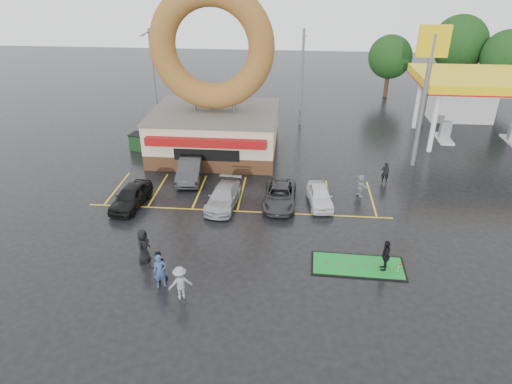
# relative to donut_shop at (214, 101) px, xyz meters

# --- Properties ---
(ground) EXTENTS (120.00, 120.00, 0.00)m
(ground) POSITION_rel_donut_shop_xyz_m (3.00, -12.97, -4.46)
(ground) COLOR black
(ground) RESTS_ON ground
(donut_shop) EXTENTS (10.20, 8.70, 13.50)m
(donut_shop) POSITION_rel_donut_shop_xyz_m (0.00, 0.00, 0.00)
(donut_shop) COLOR #472B19
(donut_shop) RESTS_ON ground
(gas_station) EXTENTS (12.30, 13.65, 5.90)m
(gas_station) POSITION_rel_donut_shop_xyz_m (23.00, 7.97, -0.77)
(gas_station) COLOR silver
(gas_station) RESTS_ON ground
(shell_sign) EXTENTS (2.20, 0.36, 10.60)m
(shell_sign) POSITION_rel_donut_shop_xyz_m (16.00, -0.97, 2.91)
(shell_sign) COLOR slate
(shell_sign) RESTS_ON ground
(streetlight_left) EXTENTS (0.40, 2.21, 9.00)m
(streetlight_left) POSITION_rel_donut_shop_xyz_m (-7.00, 6.95, 0.32)
(streetlight_left) COLOR slate
(streetlight_left) RESTS_ON ground
(streetlight_mid) EXTENTS (0.40, 2.21, 9.00)m
(streetlight_mid) POSITION_rel_donut_shop_xyz_m (7.00, 7.95, 0.32)
(streetlight_mid) COLOR slate
(streetlight_mid) RESTS_ON ground
(streetlight_right) EXTENTS (0.40, 2.21, 9.00)m
(streetlight_right) POSITION_rel_donut_shop_xyz_m (19.00, 8.95, 0.32)
(streetlight_right) COLOR slate
(streetlight_right) RESTS_ON ground
(tree_far_a) EXTENTS (5.60, 5.60, 8.00)m
(tree_far_a) POSITION_rel_donut_shop_xyz_m (29.00, 17.03, 0.72)
(tree_far_a) COLOR #332114
(tree_far_a) RESTS_ON ground
(tree_far_c) EXTENTS (6.30, 6.30, 9.00)m
(tree_far_c) POSITION_rel_donut_shop_xyz_m (25.00, 21.03, 1.37)
(tree_far_c) COLOR #332114
(tree_far_c) RESTS_ON ground
(tree_far_d) EXTENTS (4.90, 4.90, 7.00)m
(tree_far_d) POSITION_rel_donut_shop_xyz_m (17.00, 19.03, 0.07)
(tree_far_d) COLOR #332114
(tree_far_d) RESTS_ON ground
(car_black) EXTENTS (2.16, 4.31, 1.41)m
(car_black) POSITION_rel_donut_shop_xyz_m (-4.09, -9.47, -3.76)
(car_black) COLOR black
(car_black) RESTS_ON ground
(car_dgrey) EXTENTS (2.04, 4.84, 1.55)m
(car_dgrey) POSITION_rel_donut_shop_xyz_m (-1.08, -4.97, -3.69)
(car_dgrey) COLOR #292A2C
(car_dgrey) RESTS_ON ground
(car_silver) EXTENTS (2.23, 4.61, 1.29)m
(car_silver) POSITION_rel_donut_shop_xyz_m (2.01, -8.85, -3.82)
(car_silver) COLOR #A3A3A8
(car_silver) RESTS_ON ground
(car_grey) EXTENTS (2.13, 4.54, 1.25)m
(car_grey) POSITION_rel_donut_shop_xyz_m (5.72, -8.33, -3.84)
(car_grey) COLOR #313133
(car_grey) RESTS_ON ground
(car_white) EXTENTS (1.93, 3.85, 1.26)m
(car_white) POSITION_rel_donut_shop_xyz_m (8.38, -8.12, -3.83)
(car_white) COLOR white
(car_white) RESTS_ON ground
(person_blue) EXTENTS (0.78, 0.64, 1.84)m
(person_blue) POSITION_rel_donut_shop_xyz_m (0.15, -17.42, -3.55)
(person_blue) COLOR navy
(person_blue) RESTS_ON ground
(person_blackjkt) EXTENTS (1.07, 1.03, 1.75)m
(person_blackjkt) POSITION_rel_donut_shop_xyz_m (-0.07, -16.99, -3.59)
(person_blackjkt) COLOR black
(person_blackjkt) RESTS_ON ground
(person_hoodie) EXTENTS (1.33, 1.08, 1.79)m
(person_hoodie) POSITION_rel_donut_shop_xyz_m (1.35, -18.19, -3.57)
(person_hoodie) COLOR gray
(person_hoodie) RESTS_ON ground
(person_bystander) EXTENTS (0.73, 1.02, 1.96)m
(person_bystander) POSITION_rel_donut_shop_xyz_m (-1.34, -15.40, -3.48)
(person_bystander) COLOR black
(person_bystander) RESTS_ON ground
(person_cameraman) EXTENTS (0.54, 1.11, 1.84)m
(person_cameraman) POSITION_rel_donut_shop_xyz_m (11.55, -15.07, -3.55)
(person_cameraman) COLOR black
(person_cameraman) RESTS_ON ground
(person_walker_near) EXTENTS (1.06, 1.52, 1.58)m
(person_walker_near) POSITION_rel_donut_shop_xyz_m (11.22, -6.65, -3.67)
(person_walker_near) COLOR #959597
(person_walker_near) RESTS_ON ground
(person_walker_far) EXTENTS (0.60, 0.42, 1.58)m
(person_walker_far) POSITION_rel_donut_shop_xyz_m (13.25, -4.35, -3.68)
(person_walker_far) COLOR black
(person_walker_far) RESTS_ON ground
(dumpster) EXTENTS (2.03, 1.59, 1.30)m
(dumpster) POSITION_rel_donut_shop_xyz_m (-6.44, 0.28, -3.81)
(dumpster) COLOR #163B19
(dumpster) RESTS_ON ground
(putting_green) EXTENTS (5.04, 2.30, 0.62)m
(putting_green) POSITION_rel_donut_shop_xyz_m (10.22, -14.89, -4.42)
(putting_green) COLOR black
(putting_green) RESTS_ON ground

